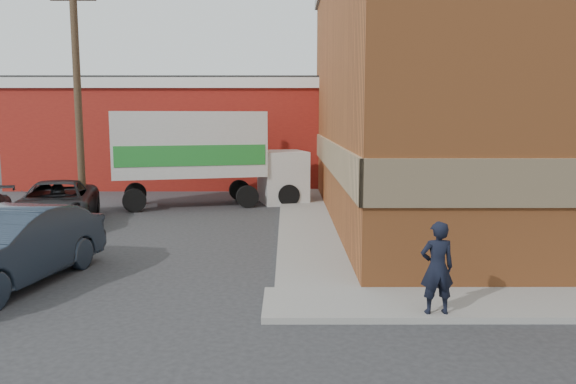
% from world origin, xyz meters
% --- Properties ---
extents(ground, '(90.00, 90.00, 0.00)m').
position_xyz_m(ground, '(0.00, 0.00, 0.00)').
color(ground, '#28282B').
rests_on(ground, ground).
extents(brick_building, '(14.25, 18.25, 9.36)m').
position_xyz_m(brick_building, '(8.50, 9.00, 4.68)').
color(brick_building, '#AD5C2C').
rests_on(brick_building, ground).
extents(sidewalk_west, '(1.80, 18.00, 0.12)m').
position_xyz_m(sidewalk_west, '(0.60, 9.00, 0.06)').
color(sidewalk_west, gray).
rests_on(sidewalk_west, ground).
extents(warehouse, '(16.30, 8.30, 5.60)m').
position_xyz_m(warehouse, '(-6.00, 20.00, 2.81)').
color(warehouse, maroon).
rests_on(warehouse, ground).
extents(utility_pole, '(2.00, 0.26, 9.00)m').
position_xyz_m(utility_pole, '(-7.50, 9.00, 4.75)').
color(utility_pole, '#503B28').
rests_on(utility_pole, ground).
extents(man, '(0.64, 0.45, 1.68)m').
position_xyz_m(man, '(2.64, -1.55, 0.96)').
color(man, black).
rests_on(man, sidewalk_south).
extents(sedan, '(2.72, 5.33, 1.68)m').
position_xyz_m(sedan, '(-6.03, 0.50, 0.84)').
color(sedan, '#293544').
rests_on(sedan, ground).
extents(suv_a, '(3.56, 5.67, 1.46)m').
position_xyz_m(suv_a, '(-7.89, 7.56, 0.73)').
color(suv_a, black).
rests_on(suv_a, ground).
extents(box_truck, '(8.11, 4.09, 3.84)m').
position_xyz_m(box_truck, '(-3.27, 11.68, 2.22)').
color(box_truck, silver).
rests_on(box_truck, ground).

